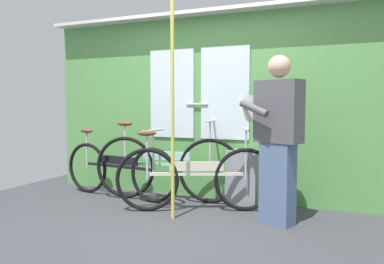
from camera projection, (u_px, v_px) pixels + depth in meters
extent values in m
cube|color=#38383D|center=(167.00, 230.00, 3.59)|extent=(5.50, 4.19, 0.04)
cube|color=#56934C|center=(214.00, 108.00, 4.70)|extent=(4.50, 0.08, 2.21)
cube|color=silver|center=(172.00, 94.00, 4.85)|extent=(0.60, 0.02, 1.10)
cube|color=silver|center=(225.00, 93.00, 4.58)|extent=(0.60, 0.02, 1.10)
cylinder|color=#B2B2B7|center=(197.00, 104.00, 4.71)|extent=(0.28, 0.02, 0.02)
cube|color=silver|center=(212.00, 12.00, 4.52)|extent=(4.50, 0.28, 0.04)
torus|color=black|center=(210.00, 171.00, 4.47)|extent=(0.76, 0.17, 0.76)
torus|color=black|center=(125.00, 167.00, 4.72)|extent=(0.76, 0.17, 0.76)
cube|color=#9EDBC6|center=(166.00, 164.00, 4.59)|extent=(0.99, 0.20, 0.03)
cube|color=#9EDBC6|center=(166.00, 156.00, 4.58)|extent=(0.58, 0.12, 0.10)
cylinder|color=#B7B7BC|center=(125.00, 146.00, 4.70)|extent=(0.02, 0.02, 0.54)
ellipsoid|color=brown|center=(125.00, 124.00, 4.68)|extent=(0.21, 0.12, 0.06)
cylinder|color=#B7B7BC|center=(210.00, 146.00, 4.45)|extent=(0.02, 0.02, 0.58)
cylinder|color=#B7B7BC|center=(210.00, 121.00, 4.43)|extent=(0.10, 0.44, 0.02)
torus|color=black|center=(154.00, 175.00, 4.50)|extent=(0.65, 0.12, 0.65)
torus|color=black|center=(87.00, 168.00, 5.02)|extent=(0.65, 0.12, 0.65)
cube|color=black|center=(119.00, 166.00, 4.75)|extent=(1.00, 0.15, 0.03)
cube|color=black|center=(118.00, 160.00, 4.75)|extent=(0.58, 0.10, 0.10)
cylinder|color=#B7B7BC|center=(87.00, 149.00, 5.00)|extent=(0.02, 0.02, 0.48)
ellipsoid|color=brown|center=(87.00, 131.00, 4.99)|extent=(0.21, 0.11, 0.06)
cylinder|color=#B7B7BC|center=(153.00, 153.00, 4.48)|extent=(0.02, 0.02, 0.52)
cylinder|color=#B7B7BC|center=(153.00, 130.00, 4.46)|extent=(0.08, 0.44, 0.02)
torus|color=black|center=(246.00, 180.00, 4.14)|extent=(0.65, 0.31, 0.69)
torus|color=black|center=(147.00, 180.00, 4.13)|extent=(0.65, 0.31, 0.69)
cube|color=beige|center=(197.00, 174.00, 4.14)|extent=(0.93, 0.43, 0.03)
cube|color=beige|center=(197.00, 166.00, 4.13)|extent=(0.54, 0.26, 0.10)
cylinder|color=#B7B7BC|center=(147.00, 157.00, 4.12)|extent=(0.02, 0.02, 0.50)
ellipsoid|color=brown|center=(147.00, 133.00, 4.10)|extent=(0.22, 0.16, 0.06)
cylinder|color=#B7B7BC|center=(246.00, 155.00, 4.12)|extent=(0.02, 0.02, 0.54)
cylinder|color=#B7B7BC|center=(246.00, 129.00, 4.11)|extent=(0.20, 0.41, 0.02)
cube|color=slate|center=(277.00, 184.00, 3.69)|extent=(0.35, 0.28, 0.79)
cube|color=#4C4C51|center=(279.00, 111.00, 3.64)|extent=(0.49, 0.35, 0.59)
sphere|color=tan|center=(279.00, 66.00, 3.61)|extent=(0.21, 0.21, 0.21)
cube|color=silver|center=(254.00, 108.00, 3.83)|extent=(0.23, 0.36, 0.26)
cylinder|color=#4C4C51|center=(254.00, 108.00, 3.59)|extent=(0.31, 0.18, 0.17)
cylinder|color=#4C4C51|center=(277.00, 108.00, 3.88)|extent=(0.31, 0.18, 0.17)
cube|color=gray|center=(243.00, 178.00, 4.38)|extent=(0.34, 0.28, 0.63)
cylinder|color=#C6C14C|center=(173.00, 109.00, 3.82)|extent=(0.04, 0.04, 2.21)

